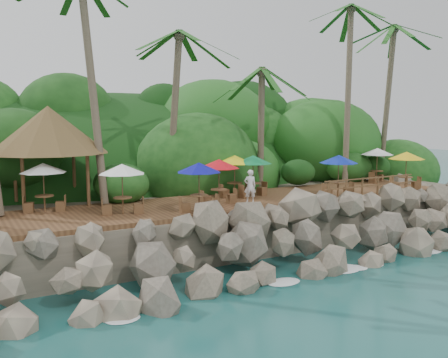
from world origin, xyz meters
TOP-DOWN VIEW (x-y plane):
  - ground at (0.00, 0.00)m, footprint 140.00×140.00m
  - land_base at (0.00, 16.00)m, footprint 32.00×25.20m
  - jungle_hill at (0.00, 23.50)m, footprint 44.80×28.00m
  - seawall at (0.00, 2.00)m, footprint 29.00×4.00m
  - terrace at (0.00, 6.00)m, footprint 26.00×5.00m
  - jungle_foliage at (0.00, 15.00)m, footprint 44.00×16.00m
  - foam_line at (0.00, 0.30)m, footprint 25.20×0.80m
  - palms at (1.98, 8.77)m, footprint 30.75×7.51m
  - palapa at (-7.43, 9.48)m, footprint 5.48×5.48m
  - dining_clusters at (0.46, 5.82)m, footprint 24.95×5.10m
  - railing at (7.35, 3.65)m, footprint 6.10×0.10m
  - waiter at (0.92, 5.09)m, footprint 0.68×0.56m

SIDE VIEW (x-z plane):
  - ground at x=0.00m, z-range 0.00..0.00m
  - jungle_hill at x=0.00m, z-range -7.70..7.70m
  - jungle_foliage at x=0.00m, z-range -6.00..6.00m
  - foam_line at x=0.00m, z-range 0.00..0.06m
  - land_base at x=0.00m, z-range 0.00..2.10m
  - seawall at x=0.00m, z-range 0.00..2.30m
  - terrace at x=0.00m, z-range 2.10..2.30m
  - railing at x=7.35m, z-range 2.41..3.41m
  - waiter at x=0.92m, z-range 2.30..3.89m
  - dining_clusters at x=0.46m, z-range 3.00..5.14m
  - palapa at x=-7.43m, z-range 3.49..8.09m
  - palms at x=1.98m, z-range 5.36..18.74m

